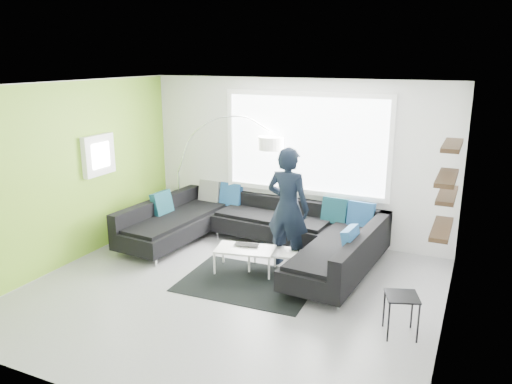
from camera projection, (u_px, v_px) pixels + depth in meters
ground at (229, 292)px, 6.89m from camera, size 5.50×5.50×0.00m
room_shell at (237, 161)px, 6.58m from camera, size 5.54×5.04×2.82m
sectional_sofa at (251, 234)px, 8.07m from camera, size 4.08×2.71×0.84m
rug at (248, 282)px, 7.17m from camera, size 1.93×1.44×0.01m
coffee_table at (259, 259)px, 7.54m from camera, size 1.23×0.87×0.37m
arc_lamp at (178, 172)px, 9.23m from camera, size 2.11×1.07×2.15m
side_table at (401, 315)px, 5.78m from camera, size 0.46×0.46×0.50m
person at (288, 208)px, 7.53m from camera, size 0.76×0.57×1.87m
laptop at (246, 246)px, 7.50m from camera, size 0.46×0.37×0.03m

